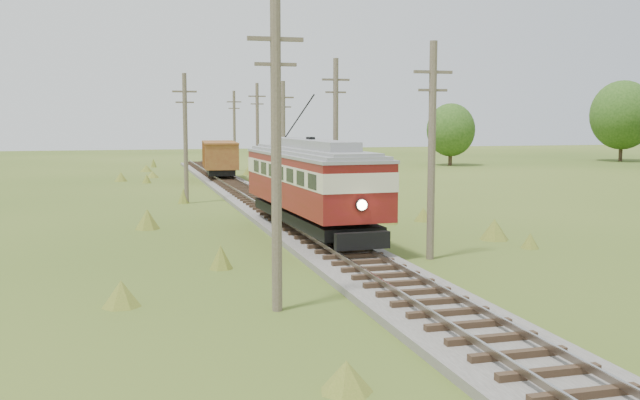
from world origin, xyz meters
name	(u,v)px	position (x,y,z in m)	size (l,w,h in m)	color
railbed_main	(271,209)	(0.00, 34.00, 0.19)	(3.60, 96.00, 0.57)	#605B54
streetcar	(311,178)	(0.00, 24.33, 2.82)	(3.73, 13.58, 6.17)	black
gondola	(220,157)	(0.00, 57.81, 2.18)	(3.59, 9.22, 3.00)	black
gravel_pile	(281,180)	(4.36, 51.42, 0.48)	(2.81, 2.98, 1.02)	gray
utility_pole_r_2	(432,149)	(3.30, 18.00, 4.42)	(1.60, 0.30, 8.60)	brown
utility_pole_r_3	(336,136)	(3.20, 31.00, 4.63)	(1.60, 0.30, 9.00)	brown
utility_pole_r_4	(283,136)	(3.00, 44.00, 4.32)	(1.60, 0.30, 8.40)	brown
utility_pole_r_5	(257,131)	(3.40, 57.00, 4.58)	(1.60, 0.30, 8.90)	brown
utility_pole_r_6	(234,130)	(3.20, 70.00, 4.47)	(1.60, 0.30, 8.70)	brown
utility_pole_l_a	(276,152)	(-4.20, 12.00, 4.63)	(1.60, 0.30, 9.00)	brown
utility_pole_l_b	(185,137)	(-4.50, 40.00, 4.42)	(1.60, 0.30, 8.60)	brown
tree_right_5	(622,115)	(56.00, 74.00, 6.19)	(8.40, 8.40, 10.82)	#38281C
tree_mid_b	(451,130)	(30.00, 72.00, 4.33)	(5.88, 5.88, 7.57)	#38281C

